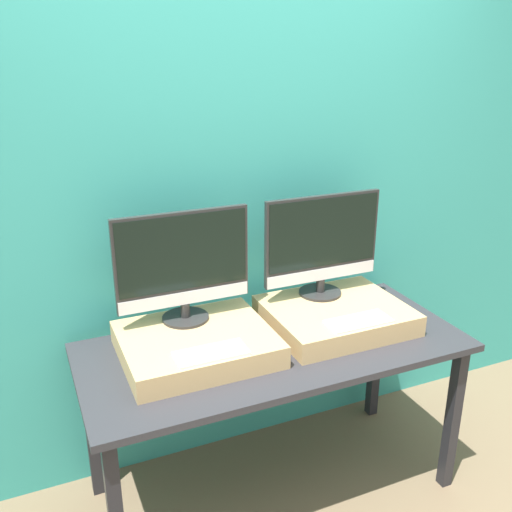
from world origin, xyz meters
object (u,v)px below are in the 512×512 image
(monitor_right, at_px, (322,243))
(monitor_left, at_px, (183,264))
(keyboard_left, at_px, (211,353))
(keyboard_right, at_px, (359,321))

(monitor_right, bearing_deg, monitor_left, 180.00)
(keyboard_left, distance_m, monitor_right, 0.76)
(monitor_left, height_order, keyboard_right, monitor_left)
(monitor_left, bearing_deg, keyboard_right, -26.37)
(keyboard_left, bearing_deg, monitor_right, 26.37)
(monitor_left, xyz_separation_m, keyboard_left, (-0.00, -0.32, -0.24))
(keyboard_left, distance_m, keyboard_right, 0.65)
(keyboard_left, bearing_deg, monitor_left, 90.00)
(monitor_left, height_order, keyboard_left, monitor_left)
(monitor_right, xyz_separation_m, keyboard_right, (0.00, -0.32, -0.24))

